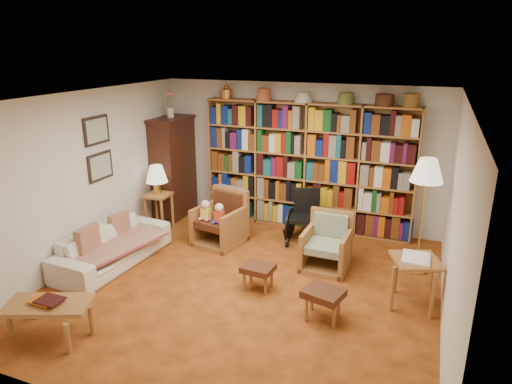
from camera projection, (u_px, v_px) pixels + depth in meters
The scene contains 23 objects.
floor at pixel (244, 285), 6.20m from camera, with size 5.00×5.00×0.00m, color #AB4C1A.
ceiling at pixel (242, 98), 5.42m from camera, with size 5.00×5.00×0.00m, color white.
wall_back at pixel (298, 155), 8.02m from camera, with size 5.00×5.00×0.00m, color silver.
wall_front at pixel (119, 292), 3.60m from camera, with size 5.00×5.00×0.00m, color silver.
wall_left at pixel (86, 178), 6.68m from camera, with size 5.00×5.00×0.00m, color silver.
wall_right at pixel (455, 225), 4.94m from camera, with size 5.00×5.00×0.00m, color silver.
bookshelf at pixel (307, 163), 7.83m from camera, with size 3.60×0.30×2.42m.
curio_cabinet at pixel (173, 166), 8.46m from camera, with size 0.50×0.95×2.40m.
framed_pictures at pixel (98, 149), 6.82m from camera, with size 0.03×0.52×0.97m.
sofa at pixel (113, 246), 6.72m from camera, with size 0.74×1.89×0.55m, color beige.
sofa_throw at pixel (115, 245), 6.70m from camera, with size 0.78×1.46×0.04m, color #C5B58F.
cushion_left at pixel (119, 226), 7.02m from camera, with size 0.11×0.34×0.34m, color maroon.
cushion_right at pixel (88, 243), 6.41m from camera, with size 0.12×0.39×0.39m, color maroon.
side_table_lamp at pixel (159, 203), 7.93m from camera, with size 0.43×0.43×0.65m.
table_lamp at pixel (157, 175), 7.77m from camera, with size 0.37×0.37×0.51m.
armchair_leather at pixel (222, 221), 7.45m from camera, with size 0.83×0.86×0.89m.
armchair_sage at pixel (327, 246), 6.65m from camera, with size 0.66×0.68×0.80m.
wheelchair at pixel (304, 218), 7.47m from camera, with size 0.52×0.70×0.88m.
floor_lamp at pixel (427, 175), 6.13m from camera, with size 0.44×0.44×1.67m.
side_table_papers at pixel (415, 267), 5.56m from camera, with size 0.69×0.69×0.66m.
footstool_a at pixel (258, 270), 6.02m from camera, with size 0.43×0.37×0.34m.
footstool_b at pixel (323, 295), 5.35m from camera, with size 0.52×0.47×0.37m.
coffee_table at pixel (48, 307), 5.02m from camera, with size 1.02×0.76×0.46m.
Camera 1 is at (2.17, -5.06, 3.12)m, focal length 32.00 mm.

